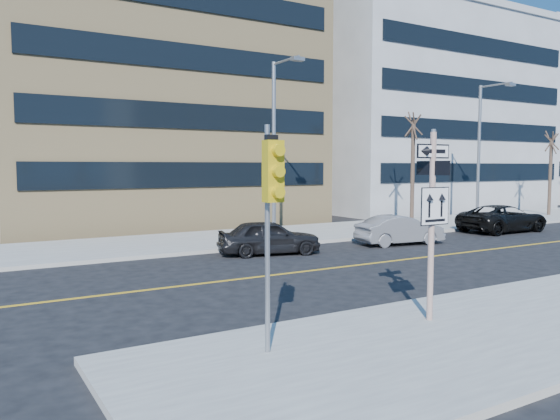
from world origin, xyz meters
TOP-DOWN VIEW (x-y plane):
  - ground at (0.00, 0.00)m, footprint 120.00×120.00m
  - far_sidewalk at (18.00, 12.00)m, footprint 66.00×6.00m
  - road_centerline at (12.00, 4.00)m, footprint 40.00×0.14m
  - sign_pole at (0.00, -2.51)m, footprint 0.92×0.92m
  - traffic_signal at (-4.00, -2.66)m, footprint 0.32×0.45m
  - parked_car_a at (1.82, 7.64)m, footprint 2.56×4.27m
  - parked_car_b at (8.07, 6.99)m, footprint 1.92×4.07m
  - parked_car_c at (15.99, 7.70)m, footprint 2.42×5.14m
  - streetlight_a at (4.00, 10.76)m, footprint 0.55×2.25m
  - streetlight_b at (18.00, 10.76)m, footprint 0.55×2.25m
  - street_tree_west at (13.00, 11.30)m, footprint 1.80×1.80m
  - street_tree_east at (26.00, 11.60)m, footprint 1.80×1.80m
  - building_brick at (2.00, 25.00)m, footprint 18.00×18.00m
  - building_grey_mid at (24.00, 24.00)m, footprint 20.00×16.00m
  - building_grey_far at (45.00, 27.00)m, footprint 18.00×18.00m

SIDE VIEW (x-z plane):
  - ground at x=0.00m, z-range 0.00..0.00m
  - road_centerline at x=12.00m, z-range 0.00..0.01m
  - far_sidewalk at x=18.00m, z-range 0.00..0.15m
  - parked_car_b at x=8.07m, z-range 0.00..1.29m
  - parked_car_a at x=1.82m, z-range 0.00..1.36m
  - parked_car_c at x=15.99m, z-range 0.00..1.42m
  - sign_pole at x=0.00m, z-range 0.41..4.47m
  - traffic_signal at x=-4.00m, z-range 1.03..5.03m
  - streetlight_a at x=4.00m, z-range 0.76..8.76m
  - streetlight_b at x=18.00m, z-range 0.76..8.76m
  - street_tree_east at x=26.00m, z-range 2.07..7.82m
  - street_tree_west at x=13.00m, z-range 2.35..8.70m
  - building_grey_mid at x=24.00m, z-range 0.00..15.00m
  - building_grey_far at x=45.00m, z-range 0.00..16.00m
  - building_brick at x=2.00m, z-range 0.00..18.00m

